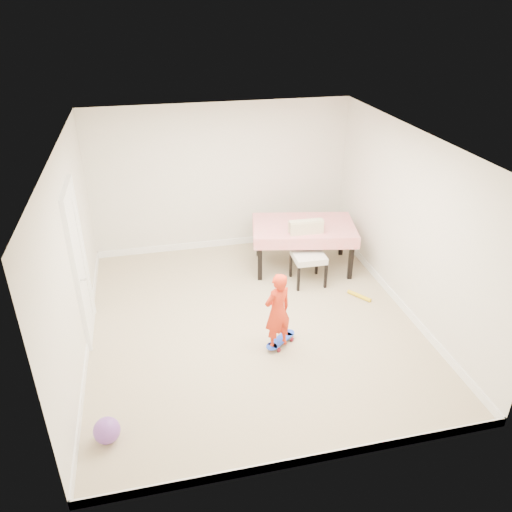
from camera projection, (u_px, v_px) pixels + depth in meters
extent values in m
plane|color=tan|center=(252.00, 322.00, 7.12)|extent=(5.00, 5.00, 0.00)
cube|color=white|center=(252.00, 143.00, 5.91)|extent=(4.50, 5.00, 0.04)
cube|color=beige|center=(221.00, 179.00, 8.65)|extent=(4.50, 0.04, 2.60)
cube|color=beige|center=(313.00, 361.00, 4.37)|extent=(4.50, 0.04, 2.60)
cube|color=beige|center=(73.00, 258.00, 6.07)|extent=(0.04, 5.00, 2.60)
cube|color=beige|center=(408.00, 225.00, 6.95)|extent=(0.04, 5.00, 2.60)
cube|color=white|center=(80.00, 266.00, 6.46)|extent=(0.11, 0.94, 2.11)
cube|color=white|center=(223.00, 243.00, 9.24)|extent=(4.50, 0.02, 0.12)
cube|color=white|center=(306.00, 460.00, 4.95)|extent=(4.50, 0.02, 0.12)
cube|color=white|center=(89.00, 340.00, 6.65)|extent=(0.02, 5.00, 0.12)
cube|color=white|center=(397.00, 299.00, 7.53)|extent=(0.02, 5.00, 0.12)
imported|color=red|center=(277.00, 314.00, 6.35)|extent=(0.46, 0.39, 1.09)
sphere|color=purple|center=(107.00, 430.00, 5.18)|extent=(0.28, 0.28, 0.28)
cylinder|color=gold|center=(359.00, 296.00, 7.67)|extent=(0.28, 0.36, 0.06)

